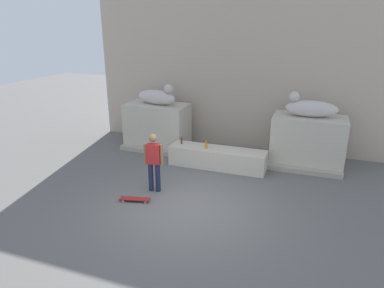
{
  "coord_description": "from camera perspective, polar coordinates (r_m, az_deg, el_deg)",
  "views": [
    {
      "loc": [
        2.81,
        -7.36,
        4.42
      ],
      "look_at": [
        -0.47,
        1.65,
        1.1
      ],
      "focal_mm": 32.54,
      "sensor_mm": 36.0,
      "label": 1
    }
  ],
  "objects": [
    {
      "name": "bottle_brown",
      "position": [
        11.57,
        -1.73,
        0.58
      ],
      "size": [
        0.06,
        0.06,
        0.27
      ],
      "color": "#593314",
      "rests_on": "ledge_block"
    },
    {
      "name": "pedestal_left",
      "position": [
        13.1,
        -5.68,
        3.03
      ],
      "size": [
        2.27,
        1.26,
        1.63
      ],
      "primitive_type": "cube",
      "color": "beige",
      "rests_on": "ground_plane"
    },
    {
      "name": "facade_wall",
      "position": [
        13.06,
        7.62,
        12.56
      ],
      "size": [
        10.96,
        0.6,
        5.94
      ],
      "primitive_type": "cube",
      "color": "#BDAB97",
      "rests_on": "ground_plane"
    },
    {
      "name": "ledge_block",
      "position": [
        11.28,
        4.18,
        -2.27
      ],
      "size": [
        3.12,
        0.78,
        0.64
      ],
      "primitive_type": "cube",
      "color": "beige",
      "rests_on": "ground_plane"
    },
    {
      "name": "ground_plane",
      "position": [
        9.03,
        -0.79,
        -10.19
      ],
      "size": [
        40.0,
        40.0,
        0.0
      ],
      "primitive_type": "plane",
      "color": "#605E5B"
    },
    {
      "name": "skater",
      "position": [
        9.5,
        -6.29,
        -2.62
      ],
      "size": [
        0.53,
        0.26,
        1.67
      ],
      "rotation": [
        0.0,
        0.0,
        3.31
      ],
      "color": "#1E233F",
      "rests_on": "ground_plane"
    },
    {
      "name": "pedestal_right",
      "position": [
        11.89,
        18.42,
        0.45
      ],
      "size": [
        2.27,
        1.26,
        1.63
      ],
      "primitive_type": "cube",
      "color": "beige",
      "rests_on": "ground_plane"
    },
    {
      "name": "statue_reclining_right",
      "position": [
        11.6,
        18.81,
        5.62
      ],
      "size": [
        1.63,
        0.65,
        0.78
      ],
      "rotation": [
        0.0,
        0.0,
        3.2
      ],
      "color": "beige",
      "rests_on": "pedestal_right"
    },
    {
      "name": "statue_reclining_left",
      "position": [
        12.82,
        -5.71,
        7.74
      ],
      "size": [
        1.68,
        0.87,
        0.78
      ],
      "rotation": [
        0.0,
        0.0,
        -0.2
      ],
      "color": "beige",
      "rests_on": "pedestal_left"
    },
    {
      "name": "stair_step",
      "position": [
        11.87,
        4.89,
        -2.42
      ],
      "size": [
        7.65,
        0.5,
        0.16
      ],
      "primitive_type": "cube",
      "color": "#A9A08F",
      "rests_on": "ground_plane"
    },
    {
      "name": "bottle_orange",
      "position": [
        11.11,
        2.34,
        -0.21
      ],
      "size": [
        0.08,
        0.08,
        0.28
      ],
      "color": "orange",
      "rests_on": "ledge_block"
    },
    {
      "name": "skateboard",
      "position": [
        9.37,
        -9.35,
        -8.87
      ],
      "size": [
        0.82,
        0.38,
        0.08
      ],
      "rotation": [
        0.0,
        0.0,
        3.37
      ],
      "color": "maroon",
      "rests_on": "ground_plane"
    }
  ]
}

